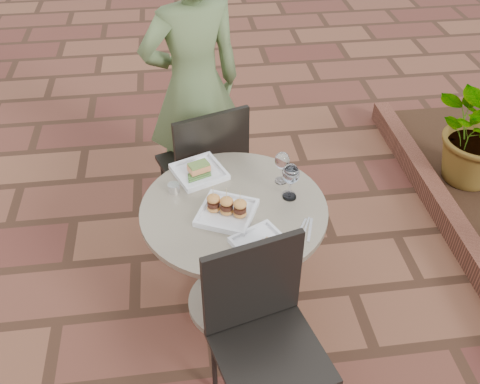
{
  "coord_description": "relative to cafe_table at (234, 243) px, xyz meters",
  "views": [
    {
      "loc": [
        -0.07,
        -1.91,
        2.42
      ],
      "look_at": [
        0.17,
        -0.01,
        0.82
      ],
      "focal_mm": 40.0,
      "sensor_mm": 36.0,
      "label": 1
    }
  ],
  "objects": [
    {
      "name": "ground",
      "position": [
        -0.14,
        0.01,
        -0.48
      ],
      "size": [
        60.0,
        60.0,
        0.0
      ],
      "primitive_type": "plane",
      "color": "brown",
      "rests_on": "ground"
    },
    {
      "name": "cafe_table",
      "position": [
        0.0,
        0.0,
        0.0
      ],
      "size": [
        0.9,
        0.9,
        0.73
      ],
      "color": "gray",
      "rests_on": "ground"
    },
    {
      "name": "chair_far",
      "position": [
        -0.09,
        0.62,
        0.07
      ],
      "size": [
        0.56,
        0.56,
        0.93
      ],
      "rotation": [
        0.0,
        0.0,
        3.46
      ],
      "color": "black",
      "rests_on": "ground"
    },
    {
      "name": "chair_near",
      "position": [
        0.05,
        -0.56,
        0.07
      ],
      "size": [
        0.54,
        0.54,
        0.93
      ],
      "rotation": [
        0.0,
        0.0,
        0.26
      ],
      "color": "black",
      "rests_on": "ground"
    },
    {
      "name": "diner",
      "position": [
        -0.12,
        0.97,
        0.37
      ],
      "size": [
        0.71,
        0.57,
        1.71
      ],
      "primitive_type": "imported",
      "rotation": [
        0.0,
        0.0,
        3.42
      ],
      "color": "#4E6236",
      "rests_on": "ground"
    },
    {
      "name": "plate_salmon",
      "position": [
        -0.15,
        0.28,
        0.26
      ],
      "size": [
        0.31,
        0.31,
        0.07
      ],
      "rotation": [
        0.0,
        0.0,
        0.37
      ],
      "color": "white",
      "rests_on": "cafe_table"
    },
    {
      "name": "plate_sliders",
      "position": [
        -0.04,
        -0.05,
        0.28
      ],
      "size": [
        0.33,
        0.33,
        0.16
      ],
      "rotation": [
        0.0,
        0.0,
        -0.43
      ],
      "color": "white",
      "rests_on": "cafe_table"
    },
    {
      "name": "plate_tuna",
      "position": [
        0.09,
        -0.28,
        0.26
      ],
      "size": [
        0.29,
        0.29,
        0.03
      ],
      "rotation": [
        0.0,
        0.0,
        0.46
      ],
      "color": "white",
      "rests_on": "cafe_table"
    },
    {
      "name": "wine_glass_right",
      "position": [
        0.28,
        0.04,
        0.38
      ],
      "size": [
        0.08,
        0.08,
        0.19
      ],
      "color": "white",
      "rests_on": "cafe_table"
    },
    {
      "name": "wine_glass_mid",
      "position": [
        0.26,
        0.17,
        0.37
      ],
      "size": [
        0.07,
        0.07,
        0.18
      ],
      "color": "white",
      "rests_on": "cafe_table"
    },
    {
      "name": "wine_glass_far",
      "position": [
        0.28,
        0.05,
        0.38
      ],
      "size": [
        0.08,
        0.08,
        0.19
      ],
      "color": "white",
      "rests_on": "cafe_table"
    },
    {
      "name": "steel_ramekin",
      "position": [
        -0.28,
        0.15,
        0.27
      ],
      "size": [
        0.07,
        0.07,
        0.04
      ],
      "primitive_type": "cylinder",
      "rotation": [
        0.0,
        0.0,
        -0.23
      ],
      "color": "silver",
      "rests_on": "cafe_table"
    },
    {
      "name": "cutlery_set",
      "position": [
        0.3,
        -0.2,
        0.25
      ],
      "size": [
        0.15,
        0.2,
        0.0
      ],
      "primitive_type": null,
      "rotation": [
        0.0,
        0.0,
        -0.4
      ],
      "color": "silver",
      "rests_on": "cafe_table"
    },
    {
      "name": "planter_curb",
      "position": [
        1.46,
        0.31,
        -0.41
      ],
      "size": [
        0.12,
        3.0,
        0.15
      ],
      "primitive_type": "cube",
      "color": "brown",
      "rests_on": "ground"
    }
  ]
}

